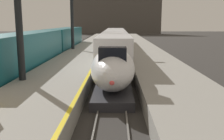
% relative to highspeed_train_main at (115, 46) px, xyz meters
% --- Properties ---
extents(platform_left, '(4.80, 110.00, 1.05)m').
position_rel_highspeed_train_main_xyz_m(platform_left, '(-4.05, -2.97, -1.40)').
color(platform_left, gray).
rests_on(platform_left, ground).
extents(platform_right, '(4.80, 110.00, 1.05)m').
position_rel_highspeed_train_main_xyz_m(platform_right, '(4.05, -2.97, -1.40)').
color(platform_right, gray).
rests_on(platform_right, ground).
extents(platform_left_safety_stripe, '(0.20, 107.80, 0.01)m').
position_rel_highspeed_train_main_xyz_m(platform_left_safety_stripe, '(-1.77, -2.97, -0.87)').
color(platform_left_safety_stripe, yellow).
rests_on(platform_left_safety_stripe, platform_left).
extents(rail_main_left, '(0.08, 110.00, 0.12)m').
position_rel_highspeed_train_main_xyz_m(rail_main_left, '(-0.75, -0.22, -1.87)').
color(rail_main_left, slate).
rests_on(rail_main_left, ground).
extents(rail_main_right, '(0.08, 110.00, 0.12)m').
position_rel_highspeed_train_main_xyz_m(rail_main_right, '(0.75, -0.22, -1.87)').
color(rail_main_right, slate).
rests_on(rail_main_right, ground).
extents(rail_secondary_left, '(0.08, 110.00, 0.12)m').
position_rel_highspeed_train_main_xyz_m(rail_secondary_left, '(-8.85, -0.22, -1.87)').
color(rail_secondary_left, slate).
rests_on(rail_secondary_left, ground).
extents(rail_secondary_right, '(0.08, 110.00, 0.12)m').
position_rel_highspeed_train_main_xyz_m(rail_secondary_right, '(-7.35, -0.22, -1.87)').
color(rail_secondary_right, slate).
rests_on(rail_secondary_right, ground).
extents(highspeed_train_main, '(2.92, 38.21, 3.60)m').
position_rel_highspeed_train_main_xyz_m(highspeed_train_main, '(0.00, 0.00, 0.00)').
color(highspeed_train_main, silver).
rests_on(highspeed_train_main, ground).
extents(regional_train_adjacent, '(2.85, 36.60, 3.80)m').
position_rel_highspeed_train_main_xyz_m(regional_train_adjacent, '(-8.10, 0.94, 0.20)').
color(regional_train_adjacent, '#145660').
rests_on(regional_train_adjacent, ground).
extents(station_column_far, '(4.00, 0.68, 9.60)m').
position_rel_highspeed_train_main_xyz_m(station_column_far, '(-5.90, 4.35, 4.87)').
color(station_column_far, black).
rests_on(station_column_far, platform_left).
extents(terminus_back_wall, '(36.00, 2.00, 14.00)m').
position_rel_highspeed_train_main_xyz_m(terminus_back_wall, '(0.00, 74.28, 5.07)').
color(terminus_back_wall, '#4C4742').
rests_on(terminus_back_wall, ground).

